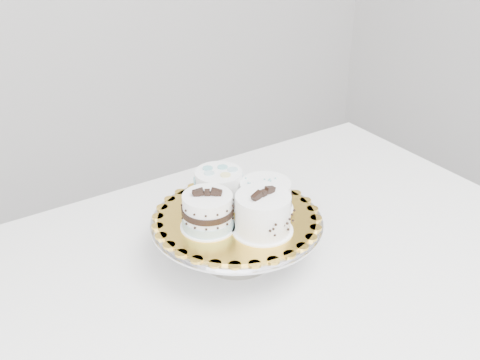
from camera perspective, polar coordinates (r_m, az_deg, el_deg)
table at (r=1.23m, az=1.28°, el=-10.79°), size 1.34×0.94×0.75m
cake_stand at (r=1.18m, az=-0.30°, el=-4.84°), size 0.33×0.33×0.09m
cake_board at (r=1.16m, az=-0.31°, el=-3.58°), size 0.34×0.34×0.00m
cake_swirl at (r=1.10m, az=2.18°, el=-3.26°), size 0.11×0.11×0.09m
cake_banded at (r=1.11m, az=-3.07°, el=-3.08°), size 0.13×0.13×0.08m
cake_dots at (r=1.19m, az=-2.03°, el=-0.63°), size 0.12×0.12×0.07m
cake_ribbon at (r=1.17m, az=2.44°, el=-1.55°), size 0.12×0.11×0.06m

